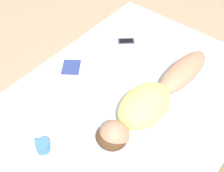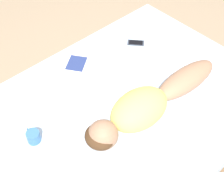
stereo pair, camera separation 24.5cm
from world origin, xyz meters
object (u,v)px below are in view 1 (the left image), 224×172
(coffee_mug, at_px, (42,146))
(cell_phone, at_px, (126,41))
(person, at_px, (151,100))
(open_magazine, at_px, (84,68))

(coffee_mug, height_order, cell_phone, coffee_mug)
(person, bearing_deg, open_magazine, 1.43)
(cell_phone, bearing_deg, coffee_mug, 150.10)
(open_magazine, bearing_deg, person, 143.02)
(open_magazine, bearing_deg, coffee_mug, 77.23)
(person, height_order, open_magazine, person)
(person, relative_size, open_magazine, 2.41)
(person, xyz_separation_m, cell_phone, (0.63, -0.53, -0.10))
(open_magazine, distance_m, cell_phone, 0.52)
(open_magazine, xyz_separation_m, cell_phone, (-0.06, -0.51, 0.00))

